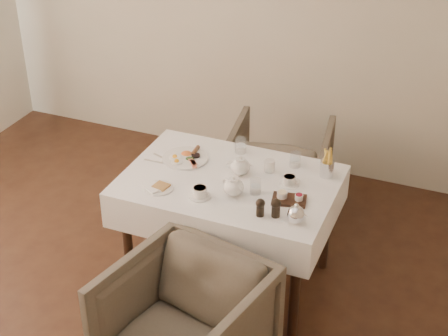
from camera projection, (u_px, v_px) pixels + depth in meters
table at (229, 196)px, 4.19m from camera, size 1.28×0.88×0.75m
armchair_near at (185, 327)px, 3.62m from camera, size 0.91×0.92×0.71m
armchair_far at (280, 168)px, 5.07m from camera, size 0.81×0.82×0.66m
breakfast_plate at (186, 157)px, 4.33m from camera, size 0.29×0.29×0.04m
side_plate at (158, 188)px, 4.03m from camera, size 0.18×0.17×0.02m
teapot_centre at (240, 165)px, 4.14m from camera, size 0.19×0.17×0.13m
teapot_front at (234, 186)px, 3.94m from camera, size 0.20×0.18×0.13m
creamer at (269, 166)px, 4.19m from camera, size 0.08×0.08×0.07m
teacup_near at (200, 193)px, 3.95m from camera, size 0.13×0.13×0.06m
teacup_far at (289, 181)px, 4.06m from camera, size 0.12×0.12×0.06m
glass_left at (241, 145)px, 4.39m from camera, size 0.08×0.08×0.10m
glass_mid at (256, 186)px, 3.97m from camera, size 0.07×0.07×0.09m
glass_right at (295, 160)px, 4.24m from camera, size 0.09×0.09×0.10m
condiment_board at (289, 199)px, 3.92m from camera, size 0.22×0.17×0.05m
pepper_mill_left at (260, 207)px, 3.78m from camera, size 0.06×0.06×0.11m
pepper_mill_right at (276, 208)px, 3.77m from camera, size 0.07×0.07×0.11m
silver_pot at (296, 213)px, 3.71m from camera, size 0.13×0.11×0.13m
fries_cup at (327, 164)px, 4.12m from camera, size 0.09×0.09×0.18m
cutlery_fork at (164, 158)px, 4.34m from camera, size 0.18×0.08×0.00m
cutlery_knife at (157, 162)px, 4.30m from camera, size 0.18×0.02×0.00m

